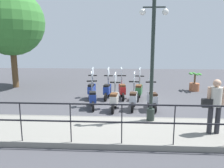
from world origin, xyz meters
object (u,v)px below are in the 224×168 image
at_px(scooter_far_3, 92,89).
at_px(scooter_far_0, 139,90).
at_px(lamp_post_near, 152,68).
at_px(tree_large, 11,22).
at_px(scooter_near_2, 114,99).
at_px(scooter_far_2, 107,90).
at_px(scooter_near_0, 152,99).
at_px(scooter_near_3, 92,97).
at_px(scooter_near_1, 133,98).
at_px(pedestrian_with_bag, 215,102).
at_px(potted_palm, 194,83).
at_px(scooter_far_1, 122,89).

bearing_deg(scooter_far_3, scooter_far_0, -88.46).
xyz_separation_m(lamp_post_near, tree_large, (5.99, 7.70, 2.01)).
relative_size(scooter_near_2, scooter_far_2, 1.00).
distance_m(scooter_near_2, scooter_far_3, 2.24).
xyz_separation_m(scooter_near_0, scooter_near_2, (-0.16, 1.55, 0.00)).
distance_m(scooter_far_2, scooter_far_3, 0.78).
relative_size(scooter_near_3, scooter_far_3, 1.00).
relative_size(scooter_near_1, scooter_near_2, 1.00).
distance_m(scooter_near_1, scooter_near_2, 0.81).
distance_m(pedestrian_with_bag, scooter_near_2, 3.91).
relative_size(pedestrian_with_bag, scooter_near_0, 1.03).
bearing_deg(scooter_far_0, scooter_near_3, 136.68).
bearing_deg(scooter_near_0, scooter_near_1, 78.70).
bearing_deg(scooter_near_2, lamp_post_near, -133.36).
height_order(scooter_near_0, scooter_near_2, same).
height_order(scooter_near_0, scooter_far_3, same).
distance_m(potted_palm, scooter_near_2, 6.01).
bearing_deg(scooter_far_0, pedestrian_with_bag, -147.38).
relative_size(tree_large, scooter_far_1, 3.86).
bearing_deg(tree_large, scooter_near_0, -118.68).
xyz_separation_m(scooter_near_2, scooter_far_2, (1.86, 0.43, 0.00)).
bearing_deg(scooter_near_3, pedestrian_with_bag, -136.35).
distance_m(scooter_near_2, scooter_near_3, 0.97).
relative_size(potted_palm, scooter_near_0, 0.69).
relative_size(potted_palm, scooter_far_1, 0.69).
relative_size(potted_palm, scooter_far_0, 0.69).
xyz_separation_m(scooter_near_1, scooter_far_2, (1.65, 1.21, 0.00)).
bearing_deg(scooter_far_2, scooter_far_3, 94.28).
distance_m(tree_large, scooter_far_2, 7.40).
height_order(pedestrian_with_bag, scooter_far_2, pedestrian_with_bag).
xyz_separation_m(pedestrian_with_bag, scooter_far_3, (4.37, 4.17, -0.60)).
bearing_deg(scooter_far_2, scooter_near_1, -136.91).
bearing_deg(pedestrian_with_bag, scooter_far_0, 20.67).
height_order(tree_large, scooter_far_0, tree_large).
height_order(scooter_near_2, scooter_far_1, same).
distance_m(tree_large, scooter_far_3, 6.78).
xyz_separation_m(lamp_post_near, scooter_far_0, (3.30, 0.18, -1.45)).
bearing_deg(scooter_far_1, scooter_far_0, -102.98).
distance_m(scooter_near_0, scooter_near_1, 0.77).
xyz_separation_m(scooter_near_0, scooter_far_1, (1.75, 1.25, 0.00)).
bearing_deg(scooter_near_0, potted_palm, -44.79).
bearing_deg(tree_large, scooter_near_1, -120.91).
xyz_separation_m(scooter_near_3, scooter_far_2, (1.59, -0.51, 0.00)).
bearing_deg(pedestrian_with_bag, lamp_post_near, 56.48).
height_order(scooter_near_0, scooter_near_1, same).
relative_size(lamp_post_near, scooter_far_3, 2.63).
height_order(scooter_near_2, scooter_far_2, same).
distance_m(scooter_far_1, scooter_far_3, 1.51).
distance_m(potted_palm, scooter_far_0, 4.01).
bearing_deg(scooter_near_0, scooter_near_3, 79.72).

